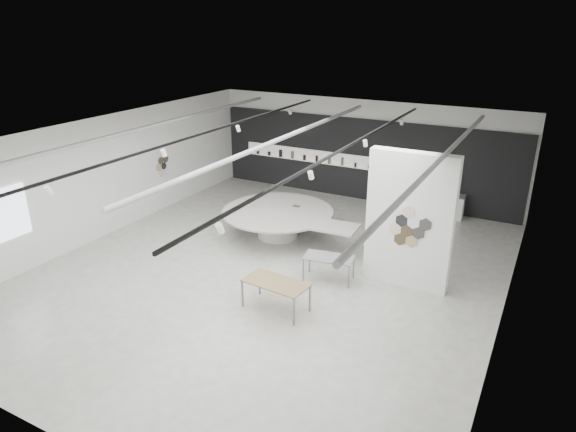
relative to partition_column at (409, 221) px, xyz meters
The scene contains 7 objects.
room 3.74m from the partition_column, 164.48° to the right, with size 12.02×14.02×3.82m.
back_wall_display 6.94m from the partition_column, 121.10° to the left, with size 11.80×0.27×3.10m.
partition_column is the anchor object (origin of this frame).
display_island 4.73m from the partition_column, 165.19° to the left, with size 4.70×3.78×0.91m.
sample_table_wood 3.76m from the partition_column, 131.59° to the right, with size 1.64×0.93×0.74m.
sample_table_stone 2.33m from the partition_column, 158.74° to the right, with size 1.40×0.86×0.67m.
kitchen_counter 5.70m from the partition_column, 92.48° to the left, with size 1.49×0.63×1.15m.
Camera 1 is at (6.47, -11.07, 6.65)m, focal length 32.00 mm.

